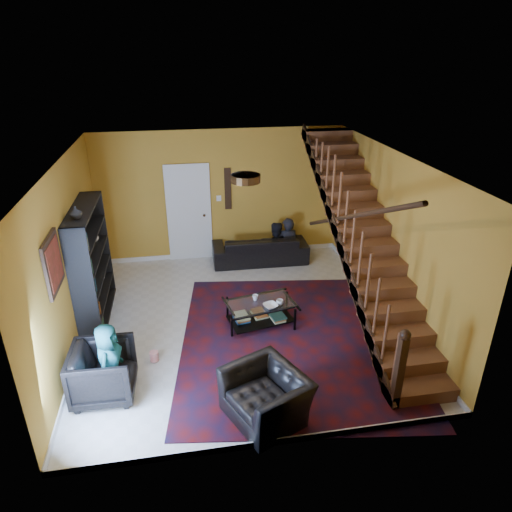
{
  "coord_description": "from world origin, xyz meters",
  "views": [
    {
      "loc": [
        -0.88,
        -6.62,
        4.36
      ],
      "look_at": [
        0.35,
        0.4,
        1.03
      ],
      "focal_mm": 32.0,
      "sensor_mm": 36.0,
      "label": 1
    }
  ],
  "objects_px": {
    "sofa": "(260,248)",
    "armchair_right": "(266,396)",
    "coffee_table": "(260,312)",
    "bookshelf": "(92,266)",
    "armchair_left": "(104,372)"
  },
  "relations": [
    {
      "from": "sofa",
      "to": "armchair_left",
      "type": "height_order",
      "value": "armchair_left"
    },
    {
      "from": "sofa",
      "to": "armchair_right",
      "type": "distance_m",
      "value": 4.61
    },
    {
      "from": "bookshelf",
      "to": "coffee_table",
      "type": "relative_size",
      "value": 1.64
    },
    {
      "from": "armchair_right",
      "to": "coffee_table",
      "type": "distance_m",
      "value": 2.11
    },
    {
      "from": "armchair_right",
      "to": "coffee_table",
      "type": "xyz_separation_m",
      "value": [
        0.31,
        2.09,
        -0.08
      ]
    },
    {
      "from": "sofa",
      "to": "armchair_right",
      "type": "relative_size",
      "value": 2.07
    },
    {
      "from": "armchair_right",
      "to": "coffee_table",
      "type": "relative_size",
      "value": 0.81
    },
    {
      "from": "armchair_left",
      "to": "armchair_right",
      "type": "height_order",
      "value": "armchair_left"
    },
    {
      "from": "sofa",
      "to": "armchair_right",
      "type": "height_order",
      "value": "armchair_right"
    },
    {
      "from": "armchair_left",
      "to": "coffee_table",
      "type": "height_order",
      "value": "armchair_left"
    },
    {
      "from": "sofa",
      "to": "armchair_right",
      "type": "xyz_separation_m",
      "value": [
        -0.76,
        -4.55,
        0.02
      ]
    },
    {
      "from": "bookshelf",
      "to": "armchair_right",
      "type": "relative_size",
      "value": 2.02
    },
    {
      "from": "sofa",
      "to": "coffee_table",
      "type": "height_order",
      "value": "sofa"
    },
    {
      "from": "bookshelf",
      "to": "armchair_left",
      "type": "xyz_separation_m",
      "value": [
        0.35,
        -2.09,
        -0.59
      ]
    },
    {
      "from": "sofa",
      "to": "coffee_table",
      "type": "xyz_separation_m",
      "value": [
        -0.44,
        -2.46,
        -0.06
      ]
    }
  ]
}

